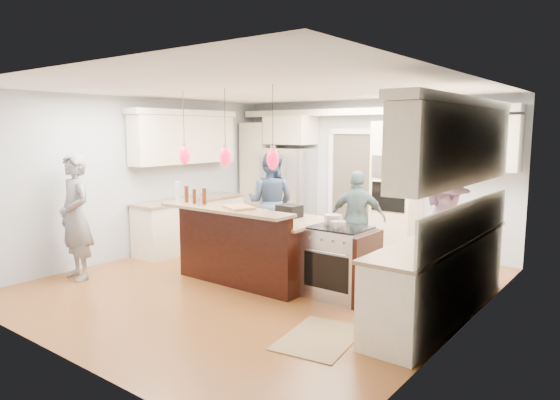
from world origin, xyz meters
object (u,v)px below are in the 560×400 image
(refrigerator, at_px, (288,193))
(person_bar_end, at_px, (76,217))
(island_range, at_px, (342,262))
(kitchen_island, at_px, (255,246))
(person_far_left, at_px, (271,202))

(refrigerator, xyz_separation_m, person_bar_end, (-0.75, -4.14, 0.01))
(person_bar_end, bearing_deg, island_range, 32.99)
(refrigerator, relative_size, island_range, 1.96)
(refrigerator, height_order, person_bar_end, person_bar_end)
(kitchen_island, bearing_deg, island_range, 3.06)
(refrigerator, bearing_deg, person_bar_end, -100.27)
(person_bar_end, xyz_separation_m, person_far_left, (1.20, 3.01, -0.03))
(refrigerator, xyz_separation_m, person_far_left, (0.45, -1.13, -0.01))
(refrigerator, height_order, island_range, refrigerator)
(refrigerator, height_order, kitchen_island, refrigerator)
(kitchen_island, xyz_separation_m, island_range, (1.41, 0.08, -0.03))
(kitchen_island, distance_m, island_range, 1.41)
(island_range, relative_size, person_bar_end, 0.50)
(refrigerator, xyz_separation_m, kitchen_island, (1.30, -2.57, -0.41))
(kitchen_island, relative_size, island_range, 2.28)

